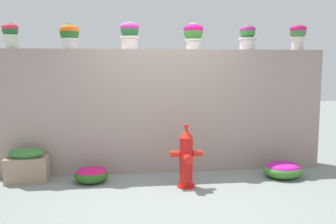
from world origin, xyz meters
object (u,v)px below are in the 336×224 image
(fire_hydrant, at_px, (186,158))
(flower_bush_right, at_px, (91,174))
(potted_plant_3, at_px, (193,33))
(potted_plant_4, at_px, (247,35))
(planter_box, at_px, (27,165))
(potted_plant_2, at_px, (130,33))
(potted_plant_5, at_px, (298,34))
(potted_plant_0, at_px, (10,33))
(flower_bush_left, at_px, (283,169))
(potted_plant_1, at_px, (69,34))

(fire_hydrant, bearing_deg, flower_bush_right, 164.50)
(fire_hydrant, distance_m, flower_bush_right, 1.47)
(potted_plant_3, distance_m, potted_plant_4, 0.92)
(planter_box, bearing_deg, potted_plant_3, 9.18)
(potted_plant_2, bearing_deg, potted_plant_5, 1.21)
(potted_plant_0, distance_m, flower_bush_right, 2.53)
(flower_bush_left, bearing_deg, potted_plant_3, 152.27)
(potted_plant_5, xyz_separation_m, fire_hydrant, (-2.12, -1.00, -1.88))
(potted_plant_3, relative_size, flower_bush_left, 0.72)
(potted_plant_3, relative_size, fire_hydrant, 0.48)
(potted_plant_1, bearing_deg, flower_bush_right, -59.91)
(potted_plant_1, bearing_deg, potted_plant_2, -1.41)
(potted_plant_1, distance_m, planter_box, 2.15)
(potted_plant_4, bearing_deg, potted_plant_1, 179.91)
(potted_plant_1, bearing_deg, flower_bush_left, -11.71)
(potted_plant_3, xyz_separation_m, planter_box, (-2.64, -0.43, -2.04))
(flower_bush_left, bearing_deg, flower_bush_right, 177.75)
(potted_plant_0, height_order, potted_plant_1, potted_plant_0)
(potted_plant_1, height_order, potted_plant_3, potted_plant_3)
(flower_bush_right, bearing_deg, potted_plant_0, 154.97)
(potted_plant_0, xyz_separation_m, potted_plant_1, (0.90, -0.00, 0.00))
(potted_plant_3, height_order, flower_bush_left, potted_plant_3)
(potted_plant_3, height_order, planter_box, potted_plant_3)
(potted_plant_5, bearing_deg, flower_bush_left, -124.99)
(potted_plant_2, bearing_deg, flower_bush_left, -15.67)
(potted_plant_0, xyz_separation_m, potted_plant_4, (3.82, -0.01, 0.00))
(fire_hydrant, height_order, flower_bush_left, fire_hydrant)
(fire_hydrant, bearing_deg, flower_bush_left, 9.48)
(potted_plant_1, height_order, potted_plant_2, potted_plant_2)
(potted_plant_1, relative_size, potted_plant_3, 0.91)
(potted_plant_2, distance_m, potted_plant_4, 1.97)
(potted_plant_1, distance_m, potted_plant_4, 2.92)
(potted_plant_2, distance_m, potted_plant_3, 1.05)
(potted_plant_5, bearing_deg, fire_hydrant, -154.79)
(potted_plant_2, relative_size, flower_bush_right, 0.88)
(potted_plant_0, distance_m, flower_bush_left, 4.78)
(planter_box, bearing_deg, potted_plant_0, 121.55)
(potted_plant_2, xyz_separation_m, potted_plant_4, (1.97, 0.02, -0.02))
(potted_plant_2, height_order, potted_plant_3, potted_plant_2)
(potted_plant_1, height_order, potted_plant_4, potted_plant_4)
(flower_bush_right, xyz_separation_m, planter_box, (-0.97, 0.15, 0.13))
(potted_plant_0, relative_size, potted_plant_5, 0.90)
(planter_box, bearing_deg, potted_plant_4, 6.63)
(potted_plant_2, distance_m, planter_box, 2.61)
(potted_plant_4, bearing_deg, planter_box, -173.37)
(potted_plant_4, relative_size, fire_hydrant, 0.46)
(potted_plant_5, distance_m, fire_hydrant, 3.00)
(potted_plant_2, xyz_separation_m, planter_box, (-1.59, -0.40, -2.03))
(potted_plant_3, bearing_deg, flower_bush_right, -160.84)
(potted_plant_3, xyz_separation_m, potted_plant_5, (1.84, 0.03, 0.01))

